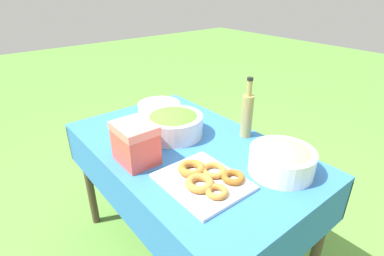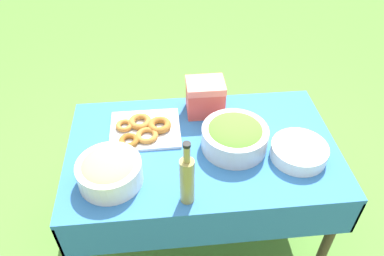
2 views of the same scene
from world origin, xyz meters
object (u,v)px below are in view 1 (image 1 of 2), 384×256
plate_stack (159,108)px  olive_oil_bottle (247,114)px  salad_bowl (173,123)px  donut_platter (205,179)px  pasta_bowl (282,159)px  cooler_box (135,143)px

plate_stack → olive_oil_bottle: (0.56, 0.20, 0.10)m
salad_bowl → donut_platter: 0.47m
donut_platter → pasta_bowl: bearing=64.8°
pasta_bowl → olive_oil_bottle: size_ratio=0.87×
donut_platter → olive_oil_bottle: size_ratio=1.08×
plate_stack → cooler_box: bearing=-44.3°
pasta_bowl → cooler_box: cooler_box is taller
salad_bowl → plate_stack: (-0.30, 0.10, -0.04)m
olive_oil_bottle → pasta_bowl: bearing=-22.5°
donut_platter → cooler_box: (-0.34, -0.14, 0.08)m
salad_bowl → plate_stack: salad_bowl is taller
pasta_bowl → olive_oil_bottle: (-0.34, 0.14, 0.06)m
pasta_bowl → donut_platter: 0.36m
cooler_box → olive_oil_bottle: bearing=75.8°
salad_bowl → pasta_bowl: (0.60, 0.17, -0.00)m
pasta_bowl → cooler_box: bearing=-136.6°
pasta_bowl → plate_stack: (-0.89, -0.06, -0.03)m
donut_platter → cooler_box: size_ratio=1.79×
donut_platter → plate_stack: size_ratio=1.34×
cooler_box → donut_platter: bearing=22.6°
salad_bowl → pasta_bowl: bearing=15.5°
pasta_bowl → plate_stack: size_ratio=1.08×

